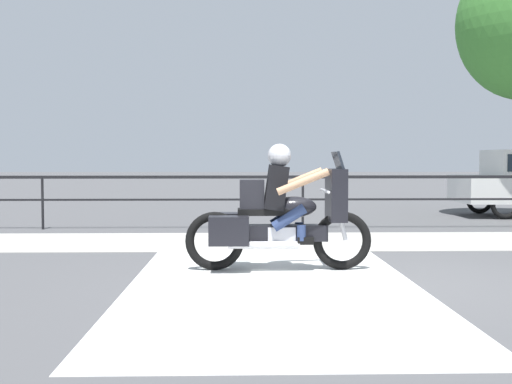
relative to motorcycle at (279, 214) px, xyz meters
The scene contains 5 objects.
ground_plane 1.23m from the motorcycle, 41.68° to the right, with size 120.00×120.00×0.00m, color #4C4C4F.
sidewalk_band 2.91m from the motorcycle, 74.45° to the left, with size 44.00×2.40×0.01m, color #A8A59E.
crosswalk_band 1.12m from the motorcycle, 98.36° to the right, with size 3.15×6.00×0.01m, color silver.
fence_railing 4.76m from the motorcycle, 80.83° to the left, with size 36.00×0.05×1.05m.
motorcycle is the anchor object (origin of this frame).
Camera 1 is at (-1.25, -7.22, 1.38)m, focal length 45.00 mm.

